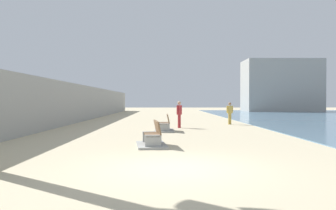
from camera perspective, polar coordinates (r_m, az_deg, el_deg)
name	(u,v)px	position (r m, az deg, el deg)	size (l,w,h in m)	color
ground_plane	(167,123)	(26.68, -0.12, -3.03)	(120.00, 120.00, 0.00)	#C6B793
seawall	(73,103)	(27.59, -15.90, 0.27)	(0.80, 64.00, 3.08)	#9E9E99
bench_near	(152,140)	(13.00, -2.71, -5.96)	(1.34, 2.22, 0.98)	#9E9E99
bench_far	(165,127)	(19.22, -0.58, -3.79)	(1.12, 2.11, 0.98)	#9E9E99
person_walking	(230,112)	(25.10, 10.46, -1.12)	(0.51, 0.26, 1.63)	gold
person_standing	(179,112)	(21.57, 1.93, -1.24)	(0.36, 0.43, 1.72)	#B22D33
harbor_building	(281,86)	(57.92, 18.67, 3.10)	(12.00, 6.00, 8.38)	#9E9E99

